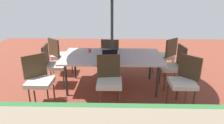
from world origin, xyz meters
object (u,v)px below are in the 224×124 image
at_px(dining_table, 112,57).
at_px(chair_east, 53,63).
at_px(laptop, 109,56).
at_px(chair_south, 111,55).
at_px(chair_north, 109,79).
at_px(chair_northwest, 184,79).
at_px(chair_southwest, 166,54).
at_px(chair_northeast, 38,78).
at_px(chair_southeast, 59,54).
at_px(cup, 90,50).
at_px(chair_west, 174,65).

relative_size(dining_table, chair_east, 2.23).
xyz_separation_m(chair_east, laptop, (-1.29, 0.22, 0.25)).
height_order(chair_south, chair_east, same).
relative_size(chair_north, chair_northwest, 1.00).
distance_m(chair_south, chair_northwest, 2.08).
bearing_deg(chair_southwest, chair_east, -25.69).
xyz_separation_m(chair_northeast, chair_northwest, (-2.74, -0.01, 0.00)).
bearing_deg(chair_north, chair_southwest, 41.91).
bearing_deg(chair_southeast, chair_east, 135.05).
height_order(chair_southwest, chair_south, same).
xyz_separation_m(dining_table, chair_southwest, (-1.38, -0.81, -0.16)).
bearing_deg(chair_northwest, chair_southwest, 135.37).
bearing_deg(chair_southwest, chair_northwest, 47.89).
height_order(dining_table, chair_northeast, chair_northeast).
distance_m(chair_north, chair_southeast, 2.07).
bearing_deg(chair_east, chair_southwest, -79.42).
relative_size(chair_north, chair_east, 1.00).
xyz_separation_m(chair_south, chair_north, (-0.02, 1.53, 0.00)).
bearing_deg(chair_north, chair_northeast, 173.19).
distance_m(chair_north, chair_east, 1.55).
xyz_separation_m(dining_table, chair_northwest, (-1.37, 0.79, -0.16)).
distance_m(dining_table, chair_east, 1.36).
height_order(dining_table, cup, cup).
height_order(chair_west, cup, chair_west).
distance_m(chair_north, cup, 1.18).
bearing_deg(chair_northeast, chair_south, 8.98).
bearing_deg(chair_north, dining_table, 80.87).
relative_size(chair_northwest, laptop, 2.68).
bearing_deg(chair_northwest, chair_east, -150.95).
distance_m(chair_southwest, chair_north, 2.14).
relative_size(chair_southwest, cup, 11.49).
bearing_deg(chair_southeast, chair_northeast, 131.99).
distance_m(chair_east, cup, 0.88).
bearing_deg(cup, chair_southeast, -30.61).
height_order(chair_south, chair_north, same).
bearing_deg(dining_table, chair_east, -1.36).
bearing_deg(chair_north, chair_northwest, -6.31).
height_order(chair_northeast, laptop, chair_northeast).
height_order(chair_northeast, chair_east, same).
bearing_deg(dining_table, chair_south, -86.19).
xyz_separation_m(chair_west, laptop, (1.44, 0.20, 0.25)).
bearing_deg(chair_south, chair_northeast, 56.44).
height_order(chair_southeast, cup, chair_southeast).
height_order(chair_east, laptop, chair_east).
bearing_deg(chair_northeast, cup, 10.75).
relative_size(dining_table, chair_northeast, 2.23).
distance_m(chair_east, chair_northwest, 2.84).
bearing_deg(chair_west, chair_east, -95.73).
relative_size(chair_southwest, chair_southeast, 1.00).
relative_size(chair_southeast, chair_northwest, 1.00).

